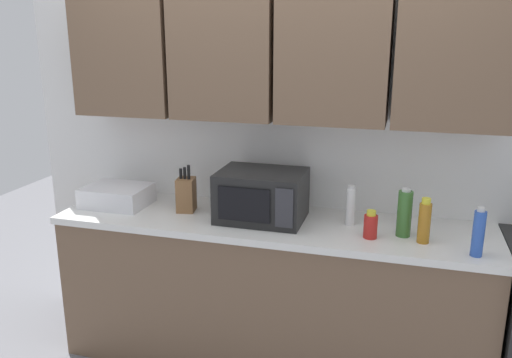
{
  "coord_description": "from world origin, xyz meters",
  "views": [
    {
      "loc": [
        0.7,
        -3.03,
        1.93
      ],
      "look_at": [
        -0.1,
        -0.25,
        1.12
      ],
      "focal_mm": 37.0,
      "sensor_mm": 36.0,
      "label": 1
    }
  ],
  "objects_px": {
    "bottle_blue_cleaner": "(478,233)",
    "bottle_green_oil": "(404,213)",
    "bottle_white_jar": "(351,206)",
    "microwave": "(262,196)",
    "bottle_amber_vinegar": "(424,222)",
    "dish_rack": "(117,196)",
    "bottle_red_sauce": "(371,225)",
    "knife_block": "(186,194)"
  },
  "relations": [
    {
      "from": "bottle_blue_cleaner",
      "to": "bottle_green_oil",
      "type": "height_order",
      "value": "bottle_green_oil"
    },
    {
      "from": "bottle_white_jar",
      "to": "microwave",
      "type": "bearing_deg",
      "value": -174.46
    },
    {
      "from": "bottle_amber_vinegar",
      "to": "bottle_white_jar",
      "type": "xyz_separation_m",
      "value": [
        -0.38,
        0.15,
        -0.0
      ]
    },
    {
      "from": "bottle_amber_vinegar",
      "to": "dish_rack",
      "type": "bearing_deg",
      "value": 176.62
    },
    {
      "from": "microwave",
      "to": "bottle_white_jar",
      "type": "height_order",
      "value": "microwave"
    },
    {
      "from": "bottle_blue_cleaner",
      "to": "bottle_white_jar",
      "type": "bearing_deg",
      "value": 157.65
    },
    {
      "from": "bottle_red_sauce",
      "to": "bottle_blue_cleaner",
      "type": "bearing_deg",
      "value": -10.46
    },
    {
      "from": "knife_block",
      "to": "dish_rack",
      "type": "bearing_deg",
      "value": -177.95
    },
    {
      "from": "knife_block",
      "to": "bottle_amber_vinegar",
      "type": "height_order",
      "value": "knife_block"
    },
    {
      "from": "dish_rack",
      "to": "bottle_green_oil",
      "type": "xyz_separation_m",
      "value": [
        1.7,
        -0.04,
        0.06
      ]
    },
    {
      "from": "knife_block",
      "to": "bottle_red_sauce",
      "type": "height_order",
      "value": "knife_block"
    },
    {
      "from": "microwave",
      "to": "bottle_blue_cleaner",
      "type": "height_order",
      "value": "microwave"
    },
    {
      "from": "microwave",
      "to": "bottle_green_oil",
      "type": "relative_size",
      "value": 1.86
    },
    {
      "from": "bottle_red_sauce",
      "to": "bottle_green_oil",
      "type": "bearing_deg",
      "value": 24.67
    },
    {
      "from": "bottle_amber_vinegar",
      "to": "bottle_red_sauce",
      "type": "bearing_deg",
      "value": -177.9
    },
    {
      "from": "bottle_amber_vinegar",
      "to": "bottle_white_jar",
      "type": "distance_m",
      "value": 0.41
    },
    {
      "from": "bottle_red_sauce",
      "to": "knife_block",
      "type": "bearing_deg",
      "value": 173.05
    },
    {
      "from": "knife_block",
      "to": "microwave",
      "type": "bearing_deg",
      "value": -1.9
    },
    {
      "from": "bottle_white_jar",
      "to": "bottle_red_sauce",
      "type": "height_order",
      "value": "bottle_white_jar"
    },
    {
      "from": "bottle_green_oil",
      "to": "bottle_red_sauce",
      "type": "xyz_separation_m",
      "value": [
        -0.16,
        -0.08,
        -0.06
      ]
    },
    {
      "from": "bottle_amber_vinegar",
      "to": "bottle_blue_cleaner",
      "type": "xyz_separation_m",
      "value": [
        0.24,
        -0.1,
        0.0
      ]
    },
    {
      "from": "bottle_blue_cleaner",
      "to": "bottle_red_sauce",
      "type": "xyz_separation_m",
      "value": [
        -0.5,
        0.09,
        -0.05
      ]
    },
    {
      "from": "bottle_blue_cleaner",
      "to": "bottle_red_sauce",
      "type": "relative_size",
      "value": 1.63
    },
    {
      "from": "bottle_green_oil",
      "to": "bottle_red_sauce",
      "type": "height_order",
      "value": "bottle_green_oil"
    },
    {
      "from": "knife_block",
      "to": "bottle_red_sauce",
      "type": "relative_size",
      "value": 1.91
    },
    {
      "from": "bottle_green_oil",
      "to": "bottle_blue_cleaner",
      "type": "bearing_deg",
      "value": -26.3
    },
    {
      "from": "microwave",
      "to": "bottle_blue_cleaner",
      "type": "bearing_deg",
      "value": -10.6
    },
    {
      "from": "microwave",
      "to": "bottle_white_jar",
      "type": "xyz_separation_m",
      "value": [
        0.49,
        0.05,
        -0.03
      ]
    },
    {
      "from": "microwave",
      "to": "knife_block",
      "type": "distance_m",
      "value": 0.47
    },
    {
      "from": "bottle_blue_cleaner",
      "to": "knife_block",
      "type": "bearing_deg",
      "value": 171.93
    },
    {
      "from": "bottle_amber_vinegar",
      "to": "bottle_blue_cleaner",
      "type": "bearing_deg",
      "value": -23.04
    },
    {
      "from": "dish_rack",
      "to": "bottle_amber_vinegar",
      "type": "height_order",
      "value": "bottle_amber_vinegar"
    },
    {
      "from": "bottle_amber_vinegar",
      "to": "bottle_red_sauce",
      "type": "height_order",
      "value": "bottle_amber_vinegar"
    },
    {
      "from": "dish_rack",
      "to": "bottle_blue_cleaner",
      "type": "height_order",
      "value": "bottle_blue_cleaner"
    },
    {
      "from": "bottle_amber_vinegar",
      "to": "bottle_blue_cleaner",
      "type": "relative_size",
      "value": 0.97
    },
    {
      "from": "microwave",
      "to": "bottle_white_jar",
      "type": "bearing_deg",
      "value": 5.54
    },
    {
      "from": "knife_block",
      "to": "bottle_amber_vinegar",
      "type": "distance_m",
      "value": 1.35
    },
    {
      "from": "knife_block",
      "to": "bottle_amber_vinegar",
      "type": "bearing_deg",
      "value": -5.2
    },
    {
      "from": "microwave",
      "to": "bottle_red_sauce",
      "type": "xyz_separation_m",
      "value": [
        0.62,
        -0.12,
        -0.07
      ]
    },
    {
      "from": "microwave",
      "to": "bottle_blue_cleaner",
      "type": "distance_m",
      "value": 1.14
    },
    {
      "from": "dish_rack",
      "to": "bottle_blue_cleaner",
      "type": "distance_m",
      "value": 2.05
    },
    {
      "from": "knife_block",
      "to": "bottle_green_oil",
      "type": "distance_m",
      "value": 1.25
    }
  ]
}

